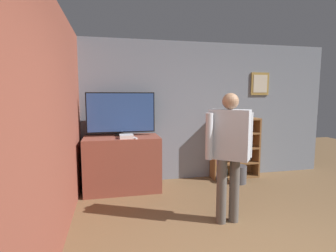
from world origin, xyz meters
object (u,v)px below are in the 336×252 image
(game_console, at_px, (126,136))
(bookshelf, at_px, (231,148))
(person, at_px, (229,146))
(waste_bin, at_px, (239,174))
(television, at_px, (121,113))

(game_console, height_order, bookshelf, bookshelf)
(bookshelf, xyz_separation_m, person, (-0.89, -1.75, 0.42))
(game_console, relative_size, waste_bin, 0.69)
(television, height_order, bookshelf, television)
(person, height_order, waste_bin, person)
(television, relative_size, game_console, 5.08)
(bookshelf, distance_m, person, 2.01)
(game_console, height_order, person, person)
(bookshelf, height_order, waste_bin, bookshelf)
(television, relative_size, person, 0.70)
(waste_bin, bearing_deg, game_console, -178.48)
(bookshelf, relative_size, waste_bin, 3.57)
(game_console, bearing_deg, bookshelf, 11.15)
(game_console, xyz_separation_m, person, (1.22, -1.33, 0.04))
(television, xyz_separation_m, bookshelf, (2.19, 0.13, -0.75))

